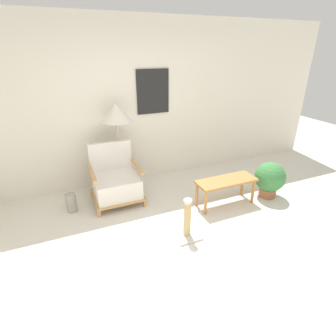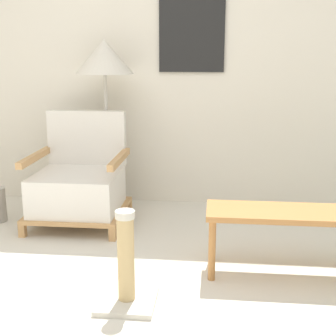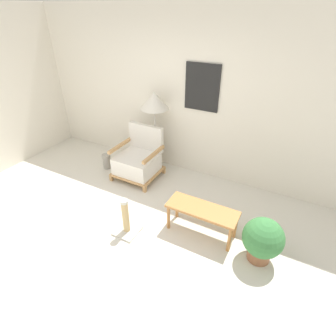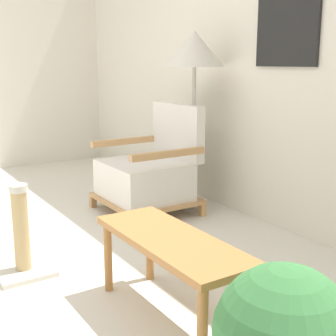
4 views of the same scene
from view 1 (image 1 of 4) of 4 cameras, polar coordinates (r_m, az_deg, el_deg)
ground_plane at (r=3.18m, az=3.62°, el=-19.37°), size 14.00×14.00×0.00m
wall_back at (r=4.51m, az=-9.00°, el=13.32°), size 8.00×0.09×2.70m
armchair at (r=4.15m, az=-11.28°, el=-2.96°), size 0.74×0.70×0.88m
floor_lamp at (r=4.16m, az=-11.18°, el=11.33°), size 0.48×0.48×1.46m
coffee_table at (r=4.04m, az=12.54°, el=-3.31°), size 0.93×0.34×0.42m
vase at (r=4.14m, az=-20.31°, el=-7.08°), size 0.15×0.15×0.28m
potted_plant at (r=4.48m, az=21.29°, el=-2.09°), size 0.48×0.48×0.59m
scratching_post at (r=3.40m, az=4.16°, el=-12.15°), size 0.32×0.32×0.54m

